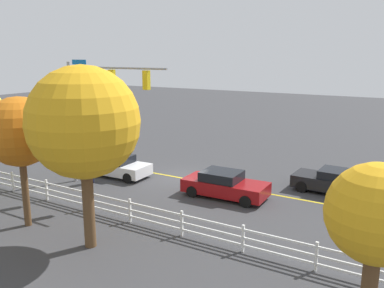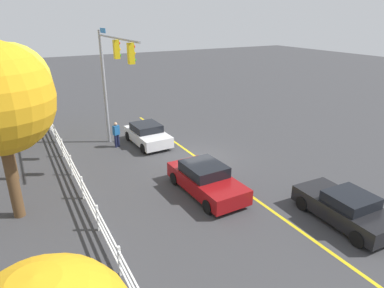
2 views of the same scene
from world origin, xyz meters
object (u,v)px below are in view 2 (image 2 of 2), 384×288
at_px(car_1, 147,134).
at_px(car_2, 345,208).
at_px(car_0, 206,179).
at_px(tree_3, 11,82).
at_px(tree_0, 0,98).
at_px(pedestrian, 116,134).

bearing_deg(car_1, car_2, 15.00).
height_order(car_0, car_1, car_0).
bearing_deg(tree_3, car_2, -146.53).
bearing_deg(tree_0, car_2, -132.68).
distance_m(pedestrian, tree_3, 7.50).
height_order(car_2, pedestrian, pedestrian).
xyz_separation_m(pedestrian, tree_3, (4.04, 5.45, 3.21)).
xyz_separation_m(pedestrian, tree_0, (-1.99, 6.14, 3.47)).
xyz_separation_m(car_2, tree_3, (17.06, 11.28, 3.48)).
xyz_separation_m(car_0, car_2, (-4.95, -3.83, -0.04)).
height_order(car_2, tree_3, tree_3).
height_order(car_1, pedestrian, pedestrian).
bearing_deg(pedestrian, car_0, -6.74).
bearing_deg(car_0, tree_0, -128.48).
relative_size(car_0, tree_3, 0.71).
bearing_deg(tree_3, pedestrian, -126.52).
relative_size(car_0, car_2, 1.10).
distance_m(tree_0, tree_3, 6.07).
distance_m(pedestrian, tree_0, 7.33).
distance_m(car_1, tree_3, 9.35).
distance_m(car_0, tree_0, 10.81).
distance_m(car_2, tree_0, 16.70).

